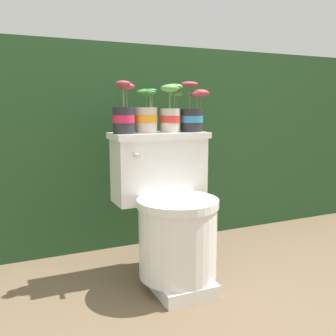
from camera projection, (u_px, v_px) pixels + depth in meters
ground_plane at (168, 288)px, 1.76m from camera, size 12.00×12.00×0.00m
hedge_backdrop at (108, 142)px, 2.59m from camera, size 3.60×0.84×1.20m
toilet at (171, 213)px, 1.79m from camera, size 0.48×0.51×0.72m
potted_plant_left at (124, 115)px, 1.75m from camera, size 0.11×0.11×0.24m
potted_plant_midleft at (146, 115)px, 1.82m from camera, size 0.12×0.13×0.21m
potted_plant_middle at (171, 113)px, 1.86m from camera, size 0.14×0.12×0.24m
potted_plant_midright at (193, 114)px, 1.90m from camera, size 0.15×0.12×0.25m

